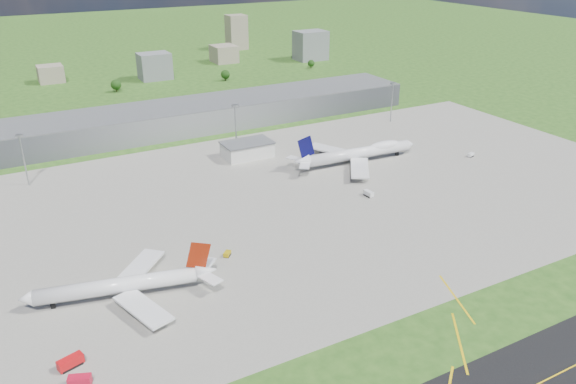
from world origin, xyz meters
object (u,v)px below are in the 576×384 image
airliner_red_twin (125,285)px  van_white_near (369,194)px  crash_tender (80,381)px  tug_yellow (227,254)px  airliner_blue_quad (359,153)px  fire_truck (71,363)px  van_white_far (471,155)px

airliner_red_twin → van_white_near: size_ratio=11.65×
crash_tender → tug_yellow: (60.78, 43.75, -0.65)m
airliner_blue_quad → tug_yellow: airliner_blue_quad is taller
fire_truck → van_white_near: bearing=4.0°
airliner_red_twin → fire_truck: airliner_red_twin is taller
crash_tender → van_white_far: 233.38m
fire_truck → crash_tender: bearing=-100.5°
airliner_red_twin → van_white_near: (118.73, 27.26, -3.30)m
airliner_blue_quad → crash_tender: bearing=-144.3°
crash_tender → van_white_near: (139.55, 62.54, -0.24)m
airliner_blue_quad → van_white_near: (-21.42, -38.24, -4.01)m
tug_yellow → van_white_near: 80.98m
crash_tender → tug_yellow: bearing=57.5°
fire_truck → crash_tender: 8.83m
airliner_red_twin → crash_tender: (-20.82, -35.29, -3.07)m
airliner_red_twin → airliner_blue_quad: bearing=-142.2°
crash_tender → van_white_far: (219.86, 78.29, -0.43)m
van_white_near → van_white_far: van_white_near is taller
fire_truck → van_white_near: fire_truck is taller
fire_truck → crash_tender: (0.99, -8.77, -0.02)m
fire_truck → tug_yellow: bearing=12.5°
airliner_red_twin → tug_yellow: airliner_red_twin is taller
fire_truck → tug_yellow: (61.77, 34.98, -0.67)m
airliner_red_twin → fire_truck: bearing=63.3°
airliner_red_twin → airliner_blue_quad: (140.15, 65.49, 0.71)m
fire_truck → van_white_near: 150.47m
airliner_blue_quad → fire_truck: bearing=-146.7°
van_white_near → crash_tender: bearing=109.0°
crash_tender → van_white_near: 152.92m
airliner_red_twin → van_white_near: 121.86m
crash_tender → van_white_near: size_ratio=1.21×
fire_truck → crash_tender: size_ratio=1.16×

